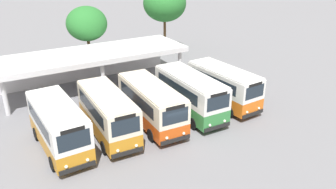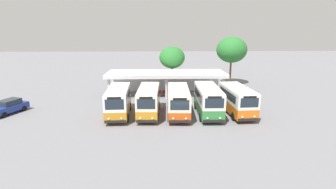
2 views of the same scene
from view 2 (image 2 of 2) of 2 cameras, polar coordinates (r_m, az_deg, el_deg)
The scene contains 14 objects.
ground_plane at distance 26.66m, azimuth 3.69°, elevation -6.36°, with size 180.00×180.00×0.00m, color slate.
city_bus_nearest_orange at distance 28.72m, azimuth -11.06°, elevation -1.38°, with size 2.58×6.84×3.19m.
city_bus_second_in_row at distance 28.50m, azimuth -4.37°, elevation -1.29°, with size 2.49×7.02×3.17m.
city_bus_middle_cream at distance 28.56m, azimuth 2.35°, elevation -1.31°, with size 2.61×7.42×3.08m.
city_bus_fourth_amber at distance 28.93m, azimuth 8.99°, elevation -1.12°, with size 2.52×7.26×3.23m.
city_bus_fifth_blue at distance 29.84m, azimuth 15.28°, elevation -1.07°, with size 2.72×6.96×3.15m.
parked_car_flank at distance 34.55m, azimuth -32.12°, elevation -2.30°, with size 3.18×4.48×1.62m.
terminal_canopy at distance 38.00m, azimuth -0.46°, elevation 4.11°, with size 17.19×5.65×3.40m.
waiting_chair_end_by_column at distance 36.99m, azimuth -1.90°, elevation 0.43°, with size 0.46×0.46×0.86m.
waiting_chair_second_from_end at distance 37.09m, azimuth -0.94°, elevation 0.48°, with size 0.46×0.46×0.86m.
waiting_chair_middle_seat at distance 37.11m, azimuth 0.02°, elevation 0.49°, with size 0.46×0.46×0.86m.
waiting_chair_fourth_seat at distance 37.04m, azimuth 0.98°, elevation 0.46°, with size 0.46×0.46×0.86m.
roadside_tree_behind_canopy at distance 41.70m, azimuth 0.92°, elevation 8.30°, with size 4.15×4.15×6.80m.
roadside_tree_east_of_canopy at distance 45.26m, azimuth 14.11°, elevation 9.70°, with size 5.16×5.16×8.29m.
Camera 2 is at (-2.58, -24.81, 9.42)m, focal length 27.13 mm.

